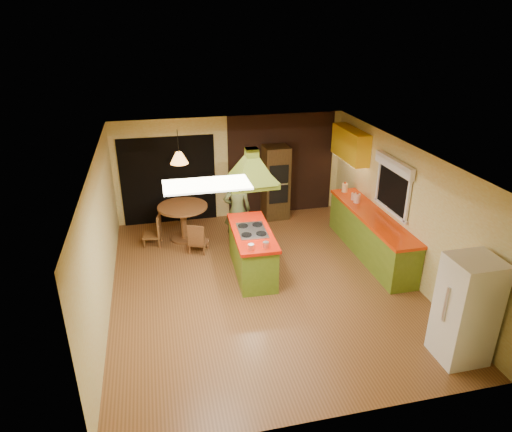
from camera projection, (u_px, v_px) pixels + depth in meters
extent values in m
plane|color=brown|center=(262.00, 283.00, 8.60)|extent=(6.50, 6.50, 0.00)
plane|color=beige|center=(231.00, 168.00, 10.99)|extent=(5.50, 0.00, 5.50)
plane|color=beige|center=(330.00, 339.00, 5.20)|extent=(5.50, 0.00, 5.50)
plane|color=beige|center=(101.00, 238.00, 7.53)|extent=(0.00, 6.50, 6.50)
plane|color=beige|center=(403.00, 209.00, 8.66)|extent=(0.00, 6.50, 6.50)
plane|color=silver|center=(263.00, 155.00, 7.59)|extent=(6.50, 6.50, 0.00)
cube|color=#381E14|center=(281.00, 165.00, 11.23)|extent=(2.64, 0.03, 2.50)
cube|color=black|center=(169.00, 181.00, 10.75)|extent=(2.20, 0.03, 2.10)
cube|color=olive|center=(370.00, 236.00, 9.46)|extent=(0.58, 3.00, 0.86)
cube|color=#E53807|center=(373.00, 216.00, 9.28)|extent=(0.62, 3.05, 0.06)
cube|color=yellow|center=(350.00, 144.00, 10.30)|extent=(0.34, 1.40, 0.70)
cube|color=black|center=(393.00, 188.00, 8.89)|extent=(0.03, 1.16, 0.96)
cube|color=white|center=(394.00, 165.00, 8.68)|extent=(0.10, 1.35, 0.22)
cube|color=white|center=(207.00, 185.00, 6.30)|extent=(1.20, 0.60, 0.03)
cube|color=olive|center=(252.00, 253.00, 8.80)|extent=(0.72, 1.74, 0.84)
cube|color=red|center=(252.00, 232.00, 8.62)|extent=(0.79, 1.82, 0.06)
cube|color=silver|center=(252.00, 230.00, 8.61)|extent=(0.55, 0.77, 0.02)
cube|color=#60731C|center=(252.00, 183.00, 8.22)|extent=(0.92, 0.69, 0.11)
pyramid|color=#60731C|center=(252.00, 157.00, 8.02)|extent=(0.92, 0.69, 0.45)
cube|color=#60731C|center=(252.00, 152.00, 7.99)|extent=(0.22, 0.22, 0.15)
imported|color=#454F29|center=(237.00, 210.00, 9.75)|extent=(0.62, 0.44, 1.61)
cube|color=white|center=(466.00, 310.00, 6.44)|extent=(0.68, 0.64, 1.64)
cube|color=#442F15|center=(275.00, 182.00, 11.08)|extent=(0.61, 0.60, 1.80)
cube|color=black|center=(279.00, 175.00, 10.69)|extent=(0.46, 0.04, 0.45)
cube|color=black|center=(279.00, 194.00, 10.89)|extent=(0.46, 0.04, 0.45)
cylinder|color=brown|center=(183.00, 207.00, 9.96)|extent=(1.09, 1.09, 0.05)
cylinder|color=brown|center=(184.00, 223.00, 10.12)|extent=(0.14, 0.14, 0.76)
cylinder|color=brown|center=(185.00, 238.00, 10.27)|extent=(0.61, 0.61, 0.05)
cone|color=#FF9E3F|center=(179.00, 158.00, 9.51)|extent=(0.46, 0.46, 0.25)
cylinder|color=#FFF4CD|center=(345.00, 188.00, 10.40)|extent=(0.15, 0.15, 0.20)
cylinder|color=#FBE4C9|center=(357.00, 198.00, 9.81)|extent=(0.19, 0.19, 0.20)
cylinder|color=beige|center=(354.00, 196.00, 9.97)|extent=(0.14, 0.14, 0.16)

